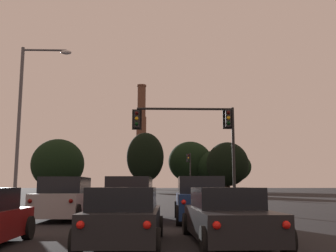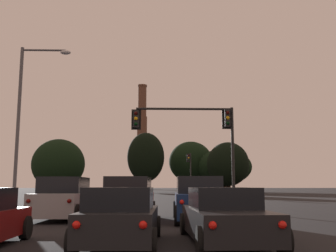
{
  "view_description": "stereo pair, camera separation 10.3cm",
  "coord_description": "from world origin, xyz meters",
  "views": [
    {
      "loc": [
        1.02,
        -2.6,
        1.47
      ],
      "look_at": [
        2.39,
        37.72,
        7.64
      ],
      "focal_mm": 42.0,
      "sensor_mm": 36.0,
      "label": 1
    },
    {
      "loc": [
        1.12,
        -2.6,
        1.47
      ],
      "look_at": [
        2.39,
        37.72,
        7.64
      ],
      "focal_mm": 42.0,
      "sensor_mm": 36.0,
      "label": 2
    }
  ],
  "objects": [
    {
      "name": "hatchback_center_lane_second",
      "position": [
        0.26,
        7.56,
        0.66
      ],
      "size": [
        2.03,
        4.16,
        1.44
      ],
      "rotation": [
        0.0,
        0.0,
        -0.04
      ],
      "color": "black",
      "rests_on": "ground_plane"
    },
    {
      "name": "treeline_left_mid",
      "position": [
        -21.07,
        87.92,
        6.38
      ],
      "size": [
        11.96,
        10.76,
        12.14
      ],
      "color": "black",
      "rests_on": "ground_plane"
    },
    {
      "name": "suv_right_lane_front",
      "position": [
        2.94,
        14.22,
        0.9
      ],
      "size": [
        2.26,
        4.96,
        1.86
      ],
      "rotation": [
        0.0,
        0.0,
        -0.04
      ],
      "color": "navy",
      "rests_on": "ground_plane"
    },
    {
      "name": "treeline_right_mid",
      "position": [
        16.91,
        88.85,
        5.85
      ],
      "size": [
        13.25,
        11.93,
        10.0
      ],
      "color": "black",
      "rests_on": "ground_plane"
    },
    {
      "name": "suv_center_lane_front",
      "position": [
        -0.04,
        14.66,
        0.9
      ],
      "size": [
        2.31,
        4.98,
        1.86
      ],
      "rotation": [
        0.0,
        0.0,
        -0.05
      ],
      "color": "maroon",
      "rests_on": "ground_plane"
    },
    {
      "name": "treeline_center_right",
      "position": [
        9.5,
        90.92,
        7.17
      ],
      "size": [
        10.39,
        9.35,
        12.01
      ],
      "color": "black",
      "rests_on": "ground_plane"
    },
    {
      "name": "traffic_light_far_right",
      "position": [
        6.1,
        54.67,
        4.06
      ],
      "size": [
        0.78,
        0.5,
        6.21
      ],
      "color": "black",
      "rests_on": "ground_plane"
    },
    {
      "name": "suv_left_lane_front",
      "position": [
        -2.97,
        15.33,
        0.9
      ],
      "size": [
        2.12,
        4.91,
        1.86
      ],
      "rotation": [
        0.0,
        0.0,
        -0.0
      ],
      "color": "gray",
      "rests_on": "ground_plane"
    },
    {
      "name": "sedan_right_lane_second",
      "position": [
        2.94,
        7.91,
        0.67
      ],
      "size": [
        2.1,
        4.75,
        1.43
      ],
      "rotation": [
        0.0,
        0.0,
        0.03
      ],
      "color": "black",
      "rests_on": "ground_plane"
    },
    {
      "name": "smokestack",
      "position": [
        -4.83,
        165.18,
        17.8
      ],
      "size": [
        8.0,
        8.0,
        45.29
      ],
      "color": "#523427",
      "rests_on": "ground_plane"
    },
    {
      "name": "treeline_far_right",
      "position": [
        -1.04,
        83.47,
        7.71
      ],
      "size": [
        8.12,
        7.31,
        13.1
      ],
      "color": "black",
      "rests_on": "ground_plane"
    },
    {
      "name": "treeline_center_left",
      "position": [
        16.89,
        82.6,
        6.19
      ],
      "size": [
        9.16,
        8.24,
        10.96
      ],
      "color": "black",
      "rests_on": "ground_plane"
    },
    {
      "name": "street_lamp",
      "position": [
        -6.51,
        20.29,
        5.84
      ],
      "size": [
        3.0,
        0.36,
        9.7
      ],
      "color": "#56565B",
      "rests_on": "ground_plane"
    },
    {
      "name": "traffic_light_overhead_right",
      "position": [
        3.71,
        20.72,
        4.77
      ],
      "size": [
        6.3,
        0.5,
        6.19
      ],
      "color": "black",
      "rests_on": "ground_plane"
    }
  ]
}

